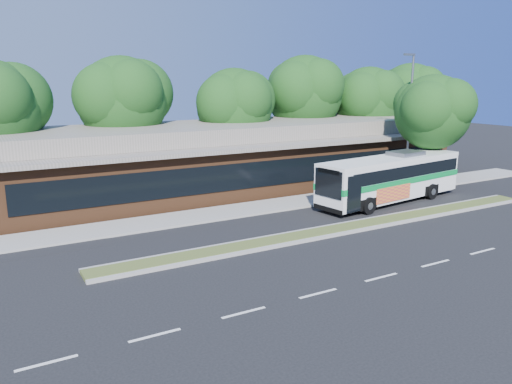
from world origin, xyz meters
The scene contains 12 objects.
ground centered at (0.00, 0.00, 0.00)m, with size 120.00×120.00×0.00m, color black.
median_strip centered at (0.00, 0.60, 0.07)m, with size 26.00×1.10×0.15m, color #485725.
sidewalk centered at (0.00, 6.40, 0.06)m, with size 44.00×2.60×0.12m, color gray.
plaza_building centered at (0.00, 12.99, 2.13)m, with size 33.20×11.20×4.45m.
lamp_post centered at (9.56, 6.00, 4.90)m, with size 0.93×0.18×9.07m.
tree_bg_b centered at (-6.57, 16.14, 6.14)m, with size 6.69×6.00×9.00m.
tree_bg_c centered at (1.40, 15.13, 5.59)m, with size 6.24×5.60×8.26m.
tree_bg_d centered at (8.45, 16.15, 6.42)m, with size 6.91×6.20×9.37m.
tree_bg_e centered at (14.42, 15.14, 5.74)m, with size 6.47×5.80×8.50m.
tree_bg_f centered at (20.43, 16.14, 6.06)m, with size 6.69×6.00×8.92m.
transit_bus centered at (6.05, 3.81, 1.69)m, with size 11.04×3.74×3.04m.
sidewalk_tree centered at (11.36, 5.42, 5.37)m, with size 5.61×5.04×7.78m.
Camera 1 is at (-16.06, -18.22, 7.44)m, focal length 35.00 mm.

